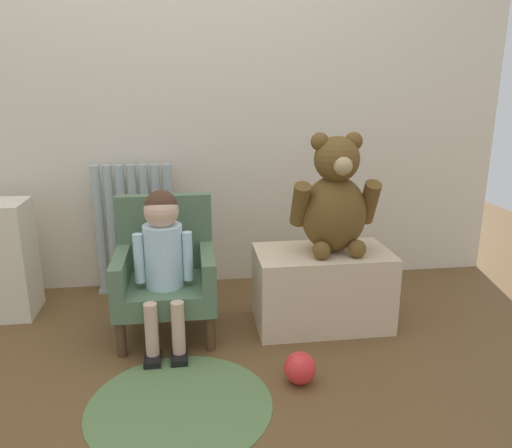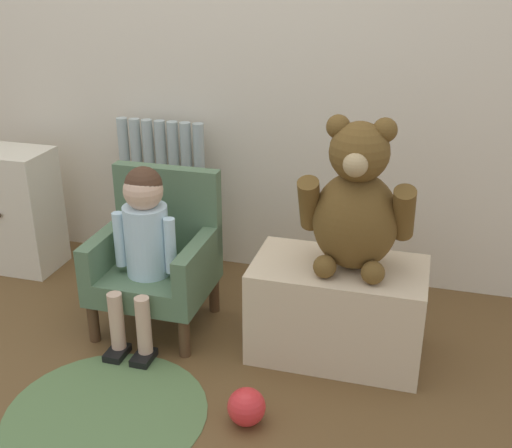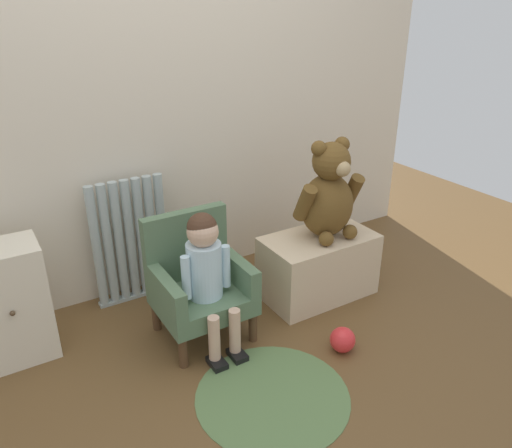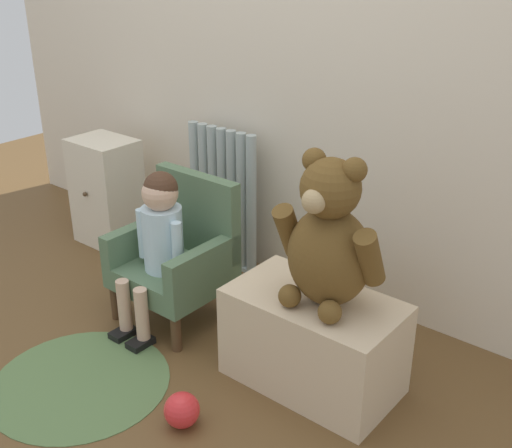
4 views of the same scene
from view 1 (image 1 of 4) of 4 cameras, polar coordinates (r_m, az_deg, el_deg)
ground_plane at (r=2.05m, az=-9.51°, el=-17.95°), size 6.00×6.00×0.00m
back_wall at (r=2.80m, az=-10.13°, el=16.97°), size 3.80×0.05×2.40m
radiator at (r=2.80m, az=-13.65°, el=-0.70°), size 0.43×0.05×0.72m
child_armchair at (r=2.35m, az=-10.30°, el=-5.36°), size 0.44×0.41×0.63m
child_figure at (r=2.20m, az=-10.60°, el=-2.65°), size 0.25×0.35×0.69m
low_bench at (r=2.43m, az=7.53°, el=-7.23°), size 0.63×0.36×0.37m
large_teddy_bear at (r=2.31m, az=8.98°, el=2.65°), size 0.40×0.28×0.55m
floor_rug at (r=1.95m, az=-8.70°, el=-19.77°), size 0.68×0.68×0.01m
toy_ball at (r=2.03m, az=5.03°, el=-16.07°), size 0.13×0.13×0.13m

